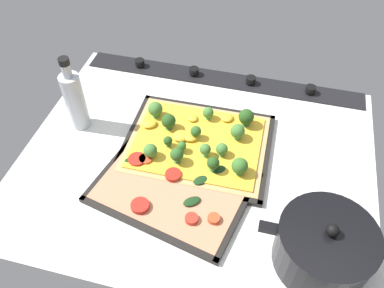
{
  "coord_description": "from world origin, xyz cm",
  "views": [
    {
      "loc": [
        -14.36,
        60.66,
        74.01
      ],
      "look_at": [
        1.05,
        0.08,
        5.13
      ],
      "focal_mm": 37.4,
      "sensor_mm": 36.0,
      "label": 1
    }
  ],
  "objects": [
    {
      "name": "veggie_pizza_back",
      "position": [
        3.22,
        10.07,
        1.07
      ],
      "size": [
        35.12,
        28.56,
        1.9
      ],
      "color": "tan",
      "rests_on": "baking_tray_back"
    },
    {
      "name": "stove_control_panel",
      "position": [
        0.0,
        -31.18,
        0.54
      ],
      "size": [
        80.73,
        7.0,
        2.6
      ],
      "color": "black",
      "rests_on": "ground_plane"
    },
    {
      "name": "oil_bottle",
      "position": [
        31.95,
        -4.16,
        8.51
      ],
      "size": [
        5.0,
        5.0,
        20.73
      ],
      "color": "#B7BCC6",
      "rests_on": "ground_plane"
    },
    {
      "name": "ground_plane",
      "position": [
        0.0,
        0.0,
        -1.5
      ],
      "size": [
        84.1,
        69.35,
        3.0
      ],
      "primitive_type": "cube",
      "color": "silver"
    },
    {
      "name": "cooking_pot",
      "position": [
        -29.63,
        19.39,
        5.08
      ],
      "size": [
        25.48,
        18.65,
        12.45
      ],
      "color": "black",
      "rests_on": "ground_plane"
    },
    {
      "name": "broccoli_pizza",
      "position": [
        0.63,
        -4.06,
        2.07
      ],
      "size": [
        33.59,
        26.58,
        6.16
      ],
      "color": "tan",
      "rests_on": "baking_tray_front"
    },
    {
      "name": "baking_tray_front",
      "position": [
        0.75,
        -3.84,
        0.36
      ],
      "size": [
        36.02,
        29.01,
        1.3
      ],
      "color": "black",
      "rests_on": "ground_plane"
    },
    {
      "name": "baking_tray_back",
      "position": [
        3.01,
        10.06,
        0.37
      ],
      "size": [
        37.98,
        31.43,
        1.3
      ],
      "color": "black",
      "rests_on": "ground_plane"
    }
  ]
}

